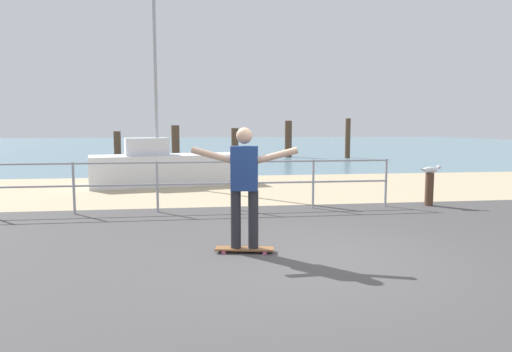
% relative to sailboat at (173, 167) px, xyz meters
% --- Properties ---
extents(ground_plane, '(24.00, 10.00, 0.04)m').
position_rel_sailboat_xyz_m(ground_plane, '(2.02, -9.01, -0.53)').
color(ground_plane, '#474444').
rests_on(ground_plane, ground).
extents(beach_strip, '(24.00, 6.00, 0.04)m').
position_rel_sailboat_xyz_m(beach_strip, '(2.02, -1.01, -0.53)').
color(beach_strip, tan).
rests_on(beach_strip, ground).
extents(sea_surface, '(72.00, 50.00, 0.04)m').
position_rel_sailboat_xyz_m(sea_surface, '(2.02, 26.99, -0.53)').
color(sea_surface, slate).
rests_on(sea_surface, ground).
extents(railing_fence, '(9.70, 0.05, 1.05)m').
position_rel_sailboat_xyz_m(railing_fence, '(-0.14, -4.41, 0.17)').
color(railing_fence, '#9EA0A5').
rests_on(railing_fence, ground).
extents(sailboat, '(5.07, 2.24, 5.65)m').
position_rel_sailboat_xyz_m(sailboat, '(0.00, 0.00, 0.00)').
color(sailboat, silver).
rests_on(sailboat, ground).
extents(skateboard, '(0.82, 0.35, 0.08)m').
position_rel_sailboat_xyz_m(skateboard, '(1.27, -7.59, -0.46)').
color(skateboard, brown).
rests_on(skateboard, ground).
extents(skateboarder, '(1.44, 0.37, 1.65)m').
position_rel_sailboat_xyz_m(skateboarder, '(1.27, -7.59, 0.49)').
color(skateboarder, '#26262B').
rests_on(skateboarder, skateboard).
extents(bollard_short, '(0.18, 0.18, 0.73)m').
position_rel_sailboat_xyz_m(bollard_short, '(5.67, -4.45, -0.16)').
color(bollard_short, '#513826').
rests_on(bollard_short, ground).
extents(seagull, '(0.49, 0.18, 0.18)m').
position_rel_sailboat_xyz_m(seagull, '(5.69, -4.45, 0.28)').
color(seagull, white).
rests_on(seagull, bollard_short).
extents(groyne_post_0, '(0.35, 0.35, 1.46)m').
position_rel_sailboat_xyz_m(groyne_post_0, '(-3.21, 10.32, 0.20)').
color(groyne_post_0, '#513826').
rests_on(groyne_post_0, ground).
extents(groyne_post_1, '(0.37, 0.37, 1.76)m').
position_rel_sailboat_xyz_m(groyne_post_1, '(-0.21, 7.98, 0.35)').
color(groyne_post_1, '#513826').
rests_on(groyne_post_1, ground).
extents(groyne_post_2, '(0.38, 0.38, 1.61)m').
position_rel_sailboat_xyz_m(groyne_post_2, '(2.79, 10.44, 0.28)').
color(groyne_post_2, '#513826').
rests_on(groyne_post_2, ground).
extents(groyne_post_3, '(0.39, 0.39, 2.01)m').
position_rel_sailboat_xyz_m(groyne_post_3, '(5.79, 11.03, 0.48)').
color(groyne_post_3, '#513826').
rests_on(groyne_post_3, ground).
extents(groyne_post_4, '(0.27, 0.27, 2.13)m').
position_rel_sailboat_xyz_m(groyne_post_4, '(8.79, 9.90, 0.54)').
color(groyne_post_4, '#513826').
rests_on(groyne_post_4, ground).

